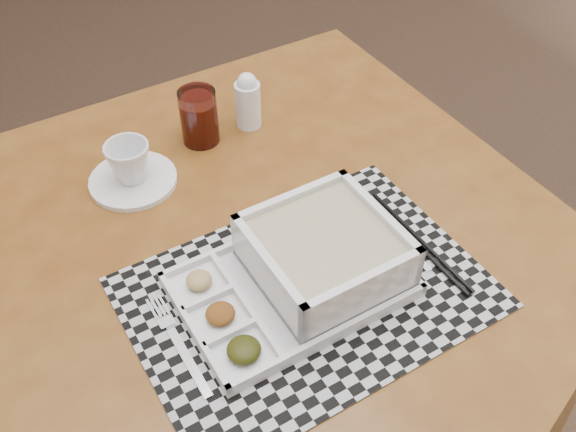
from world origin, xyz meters
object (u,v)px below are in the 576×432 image
at_px(serving_tray, 315,263).
at_px(dining_table, 256,270).
at_px(juice_glass, 199,119).
at_px(cup, 129,162).
at_px(creamer_bottle, 248,101).

bearing_deg(serving_tray, dining_table, 107.06).
bearing_deg(juice_glass, cup, -162.68).
height_order(dining_table, juice_glass, juice_glass).
bearing_deg(dining_table, juice_glass, 82.11).
bearing_deg(dining_table, creamer_bottle, 63.16).
distance_m(dining_table, creamer_bottle, 0.33).
relative_size(dining_table, cup, 12.71).
relative_size(cup, juice_glass, 0.73).
xyz_separation_m(dining_table, serving_tray, (0.04, -0.12, 0.11)).
height_order(dining_table, cup, cup).
distance_m(dining_table, juice_glass, 0.30).
bearing_deg(serving_tray, creamer_bottle, 75.62).
relative_size(juice_glass, creamer_bottle, 0.93).
distance_m(cup, juice_glass, 0.16).
relative_size(serving_tray, juice_glass, 3.09).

